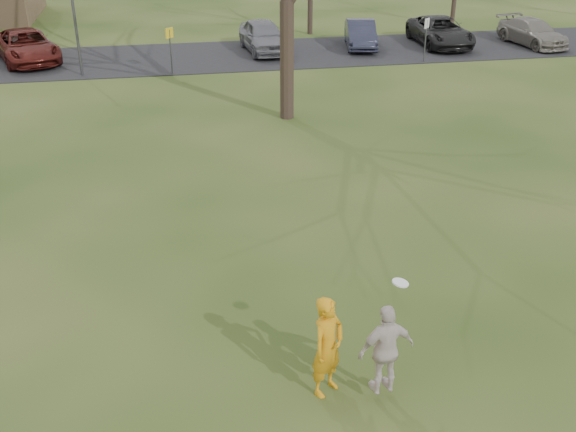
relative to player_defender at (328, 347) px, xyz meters
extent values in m
plane|color=#1E380F|center=(0.04, -0.12, -0.95)|extent=(120.00, 120.00, 0.00)
cube|color=black|center=(0.04, 24.88, -0.93)|extent=(62.00, 6.50, 0.04)
imported|color=orange|center=(0.00, 0.00, 0.00)|extent=(0.82, 0.78, 1.89)
imported|color=#581914|center=(-8.72, 25.42, -0.17)|extent=(4.09, 5.80, 1.47)
imported|color=slate|center=(2.76, 25.36, -0.12)|extent=(2.27, 4.77, 1.57)
imported|color=#27293B|center=(7.86, 25.39, -0.23)|extent=(2.18, 4.31, 1.36)
imported|color=black|center=(12.13, 25.14, -0.19)|extent=(2.48, 5.18, 1.43)
imported|color=gray|center=(16.93, 24.30, -0.25)|extent=(2.55, 4.74, 1.30)
imported|color=beige|center=(0.90, -0.38, 0.10)|extent=(1.05, 0.57, 1.69)
cylinder|color=white|center=(1.06, -0.35, 1.37)|extent=(0.27, 0.27, 0.08)
cylinder|color=#47474C|center=(-5.96, 22.38, 2.05)|extent=(0.12, 0.12, 6.00)
cylinder|color=#47474C|center=(-1.96, 21.88, 0.05)|extent=(0.06, 0.06, 2.00)
cube|color=yellow|center=(-1.96, 21.88, 0.90)|extent=(0.35, 0.35, 0.45)
cylinder|color=#47474C|center=(10.04, 21.88, 0.05)|extent=(0.06, 0.06, 2.00)
cube|color=silver|center=(10.04, 21.88, 0.90)|extent=(0.35, 0.35, 0.45)
camera|label=1|loc=(-2.35, -8.98, 7.13)|focal=42.35mm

